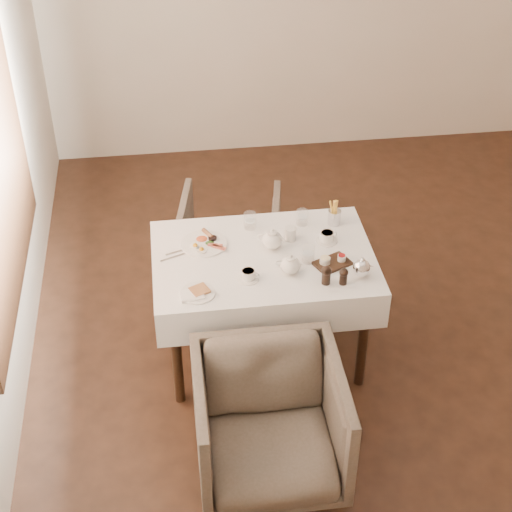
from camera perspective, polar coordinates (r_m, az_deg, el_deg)
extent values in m
plane|color=black|center=(5.25, 8.99, -4.99)|extent=(5.00, 5.00, 0.00)
cube|color=black|center=(4.54, 0.54, -0.36)|extent=(1.20, 0.80, 0.04)
cube|color=white|center=(4.59, 0.53, -1.18)|extent=(1.28, 0.88, 0.23)
cylinder|color=black|center=(5.00, -6.17, -1.89)|extent=(0.06, 0.06, 0.70)
cylinder|color=black|center=(5.11, 5.99, -0.90)|extent=(0.06, 0.06, 0.70)
cylinder|color=black|center=(4.49, -5.78, -7.28)|extent=(0.06, 0.06, 0.70)
cylinder|color=black|center=(4.61, 7.80, -6.03)|extent=(0.06, 0.06, 0.70)
imported|color=#4E4639|center=(4.13, 0.98, -12.09)|extent=(0.76, 0.78, 0.70)
imported|color=#4E4639|center=(5.41, -1.87, 1.19)|extent=(0.78, 0.80, 0.63)
cylinder|color=white|center=(4.61, -3.80, 0.89)|extent=(0.27, 0.27, 0.01)
ellipsoid|color=#CA5024|center=(4.64, -3.97, 1.32)|extent=(0.07, 0.06, 0.02)
cylinder|color=brown|center=(4.67, -3.54, 1.65)|extent=(0.07, 0.10, 0.03)
cylinder|color=black|center=(4.64, -3.19, 1.30)|extent=(0.05, 0.05, 0.02)
cube|color=maroon|center=(4.57, -2.86, 0.71)|extent=(0.10, 0.07, 0.01)
ellipsoid|color=#264C19|center=(4.60, -3.38, 0.98)|extent=(0.05, 0.04, 0.02)
cylinder|color=white|center=(4.26, -4.25, -2.71)|extent=(0.19, 0.19, 0.01)
cube|color=#965A31|center=(4.26, -4.13, -2.49)|extent=(0.12, 0.12, 0.01)
cube|color=white|center=(4.24, -4.66, -2.87)|extent=(0.13, 0.10, 0.02)
cylinder|color=white|center=(4.63, 2.52, 1.65)|extent=(0.08, 0.08, 0.08)
cylinder|color=white|center=(4.34, -0.57, -1.65)|extent=(0.12, 0.12, 0.01)
cylinder|color=white|center=(4.33, -0.57, -1.34)|extent=(0.10, 0.10, 0.05)
cylinder|color=olive|center=(4.31, -0.57, -1.09)|extent=(0.07, 0.07, 0.00)
cylinder|color=white|center=(4.65, 5.17, 1.12)|extent=(0.13, 0.13, 0.01)
cylinder|color=white|center=(4.63, 5.19, 1.44)|extent=(0.10, 0.10, 0.05)
cylinder|color=olive|center=(4.62, 5.21, 1.69)|extent=(0.07, 0.07, 0.00)
cylinder|color=silver|center=(4.72, -0.45, 2.60)|extent=(0.08, 0.08, 0.10)
cylinder|color=silver|center=(4.46, 3.82, 0.16)|extent=(0.09, 0.09, 0.10)
cylinder|color=silver|center=(4.76, 3.37, 2.83)|extent=(0.08, 0.08, 0.10)
cube|color=black|center=(4.47, 5.57, -0.53)|extent=(0.23, 0.20, 0.02)
cylinder|color=white|center=(4.44, 5.04, -0.32)|extent=(0.06, 0.06, 0.03)
cylinder|color=maroon|center=(4.47, 6.25, -0.14)|extent=(0.05, 0.05, 0.03)
cylinder|color=silver|center=(4.78, 5.72, 2.83)|extent=(0.08, 0.08, 0.09)
cube|color=silver|center=(4.58, -5.42, 0.40)|extent=(0.20, 0.08, 0.00)
cube|color=silver|center=(4.53, -5.93, -0.05)|extent=(0.17, 0.08, 0.00)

